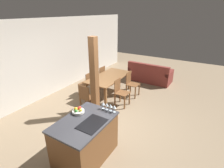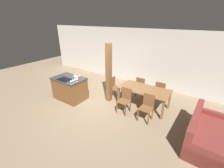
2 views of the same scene
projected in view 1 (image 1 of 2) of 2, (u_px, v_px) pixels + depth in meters
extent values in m
plane|color=#847056|center=(107.00, 124.00, 4.87)|extent=(16.00, 16.00, 0.00)
cube|color=beige|center=(33.00, 63.00, 5.69)|extent=(11.20, 0.08, 2.70)
cube|color=brown|center=(85.00, 140.00, 3.63)|extent=(1.26, 0.84, 0.88)
cube|color=#38383D|center=(84.00, 122.00, 3.45)|extent=(1.30, 0.88, 0.04)
cube|color=black|center=(92.00, 124.00, 3.34)|extent=(0.56, 0.40, 0.01)
cylinder|color=silver|center=(78.00, 112.00, 3.69)|extent=(0.26, 0.26, 0.05)
sphere|color=red|center=(80.00, 108.00, 3.72)|extent=(0.08, 0.08, 0.08)
sphere|color=gold|center=(76.00, 109.00, 3.69)|extent=(0.08, 0.08, 0.08)
sphere|color=#3D8E38|center=(76.00, 111.00, 3.63)|extent=(0.07, 0.07, 0.07)
sphere|color=yellow|center=(81.00, 110.00, 3.65)|extent=(0.07, 0.07, 0.07)
cylinder|color=silver|center=(114.00, 112.00, 3.71)|extent=(0.06, 0.06, 0.00)
cylinder|color=silver|center=(114.00, 110.00, 3.69)|extent=(0.01, 0.01, 0.09)
cone|color=silver|center=(114.00, 107.00, 3.66)|extent=(0.08, 0.08, 0.07)
cylinder|color=silver|center=(111.00, 111.00, 3.76)|extent=(0.06, 0.06, 0.00)
cylinder|color=silver|center=(111.00, 109.00, 3.74)|extent=(0.01, 0.01, 0.09)
cone|color=silver|center=(111.00, 106.00, 3.71)|extent=(0.08, 0.08, 0.07)
cylinder|color=silver|center=(107.00, 110.00, 3.80)|extent=(0.06, 0.06, 0.00)
cylinder|color=silver|center=(107.00, 108.00, 3.78)|extent=(0.01, 0.01, 0.09)
cone|color=silver|center=(107.00, 104.00, 3.75)|extent=(0.08, 0.08, 0.07)
cylinder|color=silver|center=(103.00, 108.00, 3.85)|extent=(0.06, 0.06, 0.00)
cylinder|color=silver|center=(103.00, 107.00, 3.83)|extent=(0.01, 0.01, 0.09)
cone|color=silver|center=(103.00, 103.00, 3.80)|extent=(0.08, 0.08, 0.07)
cube|color=brown|center=(109.00, 77.00, 6.24)|extent=(1.84, 0.93, 0.03)
cube|color=brown|center=(106.00, 98.00, 5.52)|extent=(0.07, 0.07, 0.71)
cube|color=brown|center=(129.00, 81.00, 6.87)|extent=(0.07, 0.07, 0.71)
cube|color=brown|center=(86.00, 93.00, 5.90)|extent=(0.07, 0.07, 0.71)
cube|color=brown|center=(112.00, 77.00, 7.25)|extent=(0.07, 0.07, 0.71)
cube|color=brown|center=(122.00, 93.00, 5.66)|extent=(0.40, 0.40, 0.02)
cube|color=brown|center=(117.00, 85.00, 5.66)|extent=(0.38, 0.02, 0.43)
cube|color=brown|center=(125.00, 103.00, 5.53)|extent=(0.04, 0.04, 0.44)
cube|color=brown|center=(129.00, 98.00, 5.81)|extent=(0.04, 0.04, 0.44)
cube|color=brown|center=(115.00, 100.00, 5.69)|extent=(0.04, 0.04, 0.44)
cube|color=brown|center=(120.00, 96.00, 5.97)|extent=(0.04, 0.04, 0.44)
cube|color=brown|center=(133.00, 84.00, 6.31)|extent=(0.40, 0.40, 0.02)
cube|color=brown|center=(129.00, 78.00, 6.31)|extent=(0.38, 0.02, 0.43)
cube|color=brown|center=(135.00, 93.00, 6.18)|extent=(0.04, 0.04, 0.44)
cube|color=brown|center=(139.00, 89.00, 6.46)|extent=(0.04, 0.04, 0.44)
cube|color=brown|center=(126.00, 91.00, 6.35)|extent=(0.04, 0.04, 0.44)
cube|color=brown|center=(130.00, 87.00, 6.63)|extent=(0.04, 0.04, 0.44)
cube|color=brown|center=(85.00, 84.00, 6.38)|extent=(0.40, 0.40, 0.02)
cube|color=brown|center=(89.00, 79.00, 6.20)|extent=(0.38, 0.02, 0.43)
cube|color=brown|center=(85.00, 87.00, 6.70)|extent=(0.04, 0.04, 0.44)
cube|color=brown|center=(79.00, 90.00, 6.42)|extent=(0.04, 0.04, 0.44)
cube|color=brown|center=(93.00, 89.00, 6.53)|extent=(0.04, 0.04, 0.44)
cube|color=brown|center=(87.00, 92.00, 6.25)|extent=(0.04, 0.04, 0.44)
cube|color=brown|center=(98.00, 77.00, 7.04)|extent=(0.40, 0.40, 0.02)
cube|color=brown|center=(102.00, 72.00, 6.86)|extent=(0.38, 0.02, 0.43)
cube|color=brown|center=(98.00, 80.00, 7.35)|extent=(0.04, 0.04, 0.44)
cube|color=brown|center=(93.00, 83.00, 7.07)|extent=(0.04, 0.04, 0.44)
cube|color=brown|center=(105.00, 81.00, 7.18)|extent=(0.04, 0.04, 0.44)
cube|color=brown|center=(100.00, 84.00, 6.90)|extent=(0.04, 0.04, 0.44)
cube|color=brown|center=(88.00, 97.00, 5.39)|extent=(0.40, 0.40, 0.02)
cube|color=brown|center=(84.00, 93.00, 5.15)|extent=(0.02, 0.38, 0.43)
cube|color=brown|center=(97.00, 103.00, 5.53)|extent=(0.04, 0.04, 0.44)
cube|color=brown|center=(88.00, 100.00, 5.70)|extent=(0.04, 0.04, 0.44)
cube|color=brown|center=(90.00, 108.00, 5.25)|extent=(0.04, 0.04, 0.44)
cube|color=brown|center=(81.00, 105.00, 5.42)|extent=(0.04, 0.04, 0.44)
cube|color=maroon|center=(150.00, 76.00, 7.76)|extent=(0.89, 1.84, 0.44)
cube|color=maroon|center=(148.00, 69.00, 7.33)|extent=(0.21, 1.82, 0.41)
cube|color=maroon|center=(169.00, 78.00, 7.32)|extent=(0.84, 0.16, 0.58)
cube|color=maroon|center=(133.00, 71.00, 8.14)|extent=(0.84, 0.16, 0.58)
cube|color=brown|center=(94.00, 79.00, 4.84)|extent=(0.18, 0.18, 2.32)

